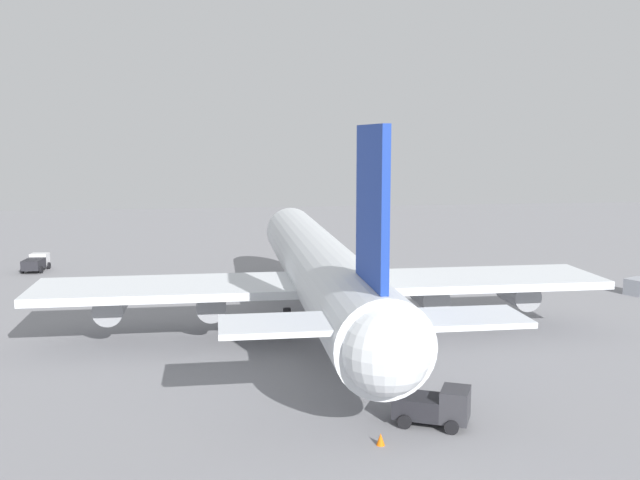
{
  "coord_description": "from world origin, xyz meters",
  "views": [
    {
      "loc": [
        -65.09,
        9.42,
        17.74
      ],
      "look_at": [
        0.0,
        0.0,
        8.29
      ],
      "focal_mm": 40.76,
      "sensor_mm": 36.0,
      "label": 1
    }
  ],
  "objects_px": {
    "catering_truck": "(36,263)",
    "cargo_container_aft": "(638,287)",
    "cargo_airplane": "(320,270)",
    "safety_cone_nose": "(318,272)",
    "safety_cone_tail": "(381,439)",
    "pushback_tractor": "(435,406)"
  },
  "relations": [
    {
      "from": "pushback_tractor",
      "to": "safety_cone_tail",
      "type": "xyz_separation_m",
      "value": [
        -2.49,
        4.0,
        -0.84
      ]
    },
    {
      "from": "pushback_tractor",
      "to": "catering_truck",
      "type": "relative_size",
      "value": 0.97
    },
    {
      "from": "cargo_airplane",
      "to": "catering_truck",
      "type": "xyz_separation_m",
      "value": [
        34.16,
        33.12,
        -4.44
      ]
    },
    {
      "from": "cargo_container_aft",
      "to": "pushback_tractor",
      "type": "bearing_deg",
      "value": 134.04
    },
    {
      "from": "cargo_airplane",
      "to": "safety_cone_nose",
      "type": "relative_size",
      "value": 81.15
    },
    {
      "from": "safety_cone_nose",
      "to": "cargo_container_aft",
      "type": "bearing_deg",
      "value": -116.48
    },
    {
      "from": "pushback_tractor",
      "to": "safety_cone_tail",
      "type": "bearing_deg",
      "value": 121.89
    },
    {
      "from": "catering_truck",
      "to": "safety_cone_nose",
      "type": "height_order",
      "value": "catering_truck"
    },
    {
      "from": "cargo_airplane",
      "to": "catering_truck",
      "type": "relative_size",
      "value": 10.98
    },
    {
      "from": "cargo_airplane",
      "to": "cargo_container_aft",
      "type": "bearing_deg",
      "value": -76.12
    },
    {
      "from": "catering_truck",
      "to": "safety_cone_tail",
      "type": "distance_m",
      "value": 68.49
    },
    {
      "from": "cargo_container_aft",
      "to": "safety_cone_tail",
      "type": "xyz_separation_m",
      "value": [
        -35.21,
        37.84,
        -0.56
      ]
    },
    {
      "from": "cargo_airplane",
      "to": "cargo_container_aft",
      "type": "distance_m",
      "value": 39.02
    },
    {
      "from": "safety_cone_nose",
      "to": "pushback_tractor",
      "type": "bearing_deg",
      "value": -179.68
    },
    {
      "from": "cargo_container_aft",
      "to": "safety_cone_tail",
      "type": "relative_size",
      "value": 4.72
    },
    {
      "from": "cargo_airplane",
      "to": "catering_truck",
      "type": "height_order",
      "value": "cargo_airplane"
    },
    {
      "from": "pushback_tractor",
      "to": "cargo_container_aft",
      "type": "distance_m",
      "value": 47.08
    },
    {
      "from": "safety_cone_tail",
      "to": "catering_truck",
      "type": "bearing_deg",
      "value": 28.69
    },
    {
      "from": "pushback_tractor",
      "to": "safety_cone_tail",
      "type": "relative_size",
      "value": 7.09
    },
    {
      "from": "catering_truck",
      "to": "safety_cone_nose",
      "type": "bearing_deg",
      "value": -102.13
    },
    {
      "from": "pushback_tractor",
      "to": "safety_cone_nose",
      "type": "relative_size",
      "value": 7.16
    },
    {
      "from": "catering_truck",
      "to": "cargo_container_aft",
      "type": "relative_size",
      "value": 1.55
    }
  ]
}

